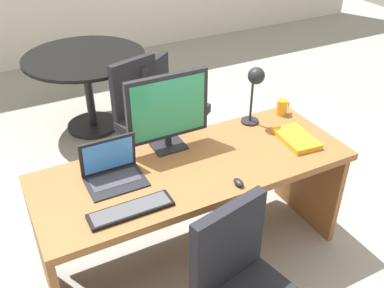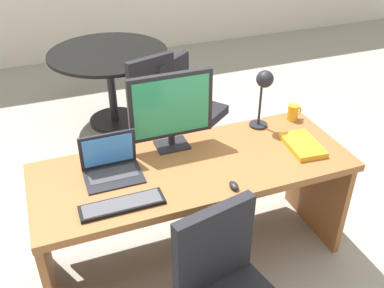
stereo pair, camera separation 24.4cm
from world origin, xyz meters
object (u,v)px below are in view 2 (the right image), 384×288
object	(u,v)px
desk	(191,187)
coffee_mug	(293,112)
meeting_table	(110,70)
book	(302,145)
meeting_chair_near	(163,125)
monitor	(171,108)
laptop	(110,161)
keyboard	(122,205)
mouse	(234,186)
meeting_chair_far	(188,115)
desk_lamp	(264,87)

from	to	relation	value
desk	coffee_mug	distance (m)	0.89
meeting_table	book	bearing A→B (deg)	-69.10
coffee_mug	meeting_chair_near	distance (m)	1.20
coffee_mug	monitor	bearing A→B (deg)	-178.36
monitor	laptop	bearing A→B (deg)	-162.13
keyboard	mouse	bearing A→B (deg)	-6.25
desk	keyboard	bearing A→B (deg)	-151.23
meeting_table	meeting_chair_far	size ratio (longest dim) A/B	1.34
monitor	desk	bearing A→B (deg)	-73.46
book	coffee_mug	xyz separation A→B (m)	(0.13, 0.33, 0.04)
keyboard	meeting_chair_far	xyz separation A→B (m)	(0.92, 1.51, -0.44)
book	meeting_chair_far	distance (m)	1.45
mouse	book	size ratio (longest dim) A/B	0.24
book	desk_lamp	bearing A→B (deg)	112.76
monitor	meeting_chair_far	world-z (taller)	monitor
desk_lamp	meeting_chair_far	size ratio (longest dim) A/B	0.48
monitor	keyboard	xyz separation A→B (m)	(-0.42, -0.45, -0.26)
monitor	laptop	world-z (taller)	monitor
keyboard	coffee_mug	xyz separation A→B (m)	(1.30, 0.48, 0.04)
monitor	meeting_chair_far	bearing A→B (deg)	64.83
laptop	desk	bearing A→B (deg)	-7.22
monitor	meeting_chair_near	xyz separation A→B (m)	(0.22, 0.92, -0.66)
laptop	meeting_table	distance (m)	1.95
desk	desk_lamp	world-z (taller)	desk_lamp
laptop	desk_lamp	distance (m)	1.06
keyboard	book	world-z (taller)	book
desk_lamp	meeting_table	bearing A→B (deg)	110.57
book	meeting_chair_near	world-z (taller)	meeting_chair_near
mouse	meeting_table	xyz separation A→B (m)	(-0.22, 2.29, -0.21)
laptop	keyboard	distance (m)	0.33
laptop	book	xyz separation A→B (m)	(1.16, -0.17, -0.05)
desk_lamp	coffee_mug	distance (m)	0.36
book	meeting_chair_near	distance (m)	1.39
desk	desk_lamp	bearing A→B (deg)	19.38
book	meeting_chair_far	xyz separation A→B (m)	(-0.25, 1.36, -0.45)
desk_lamp	book	xyz separation A→B (m)	(0.13, -0.31, -0.28)
monitor	mouse	xyz separation A→B (m)	(0.18, -0.52, -0.25)
meeting_table	meeting_chair_near	distance (m)	0.91
mouse	meeting_chair_near	distance (m)	1.50
coffee_mug	meeting_chair_far	distance (m)	1.20
monitor	coffee_mug	bearing A→B (deg)	1.64
meeting_chair_near	monitor	bearing A→B (deg)	-103.28
desk_lamp	meeting_chair_far	distance (m)	1.29
mouse	meeting_chair_far	bearing A→B (deg)	78.49
meeting_chair_far	meeting_table	bearing A→B (deg)	127.44
desk	mouse	bearing A→B (deg)	-69.82
laptop	coffee_mug	size ratio (longest dim) A/B	2.90
desk_lamp	coffee_mug	xyz separation A→B (m)	(0.26, 0.02, -0.24)
meeting_table	monitor	bearing A→B (deg)	-88.61
coffee_mug	meeting_chair_near	xyz separation A→B (m)	(-0.66, 0.90, -0.45)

